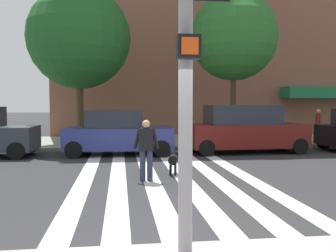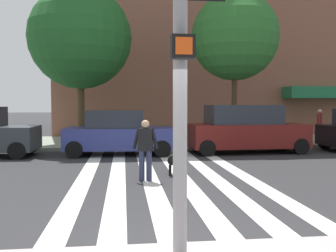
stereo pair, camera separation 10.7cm
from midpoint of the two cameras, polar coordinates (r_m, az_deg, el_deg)
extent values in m
plane|color=#2B2B2D|center=(11.21, -3.37, -7.30)|extent=(160.00, 160.00, 0.00)
cube|color=gray|center=(19.97, -5.04, -2.38)|extent=(80.00, 6.00, 0.15)
cube|color=silver|center=(11.23, -12.39, -7.33)|extent=(0.45, 11.13, 0.01)
cube|color=silver|center=(11.19, -7.75, -7.33)|extent=(0.45, 11.13, 0.01)
cube|color=silver|center=(11.21, -3.11, -7.28)|extent=(0.45, 11.13, 0.01)
cube|color=silver|center=(11.31, 1.48, -7.18)|extent=(0.45, 11.13, 0.01)
cube|color=silver|center=(11.48, 5.96, -7.04)|extent=(0.45, 11.13, 0.01)
cube|color=silver|center=(11.71, 10.28, -6.87)|extent=(0.45, 11.13, 0.01)
cube|color=#1E6B41|center=(25.37, 21.57, 4.67)|extent=(4.52, 1.60, 0.70)
cylinder|color=gray|center=(4.86, 2.01, 14.90)|extent=(0.18, 0.18, 5.80)
cube|color=black|center=(4.62, 2.41, 11.74)|extent=(0.28, 0.18, 0.28)
cube|color=#E54C14|center=(4.52, 2.62, 11.92)|extent=(0.20, 0.01, 0.20)
cylinder|color=black|center=(16.87, -20.27, -2.77)|extent=(0.67, 0.24, 0.66)
cylinder|color=black|center=(15.18, -21.94, -3.47)|extent=(0.67, 0.24, 0.66)
cube|color=navy|center=(15.56, -7.53, -1.80)|extent=(4.38, 2.11, 0.86)
cube|color=#232833|center=(15.51, -8.19, 1.06)|extent=(2.28, 1.79, 0.70)
cylinder|color=black|center=(16.49, -1.56, -2.69)|extent=(0.67, 0.24, 0.66)
cylinder|color=black|center=(14.72, -1.14, -3.43)|extent=(0.67, 0.24, 0.66)
cylinder|color=black|center=(16.63, -13.16, -2.73)|extent=(0.67, 0.24, 0.66)
cylinder|color=black|center=(14.88, -14.14, -3.46)|extent=(0.67, 0.24, 0.66)
cube|color=maroon|center=(16.41, 11.48, -1.37)|extent=(4.96, 2.07, 0.97)
cube|color=#232833|center=(16.29, 10.88, 1.71)|extent=(3.04, 1.77, 0.79)
cylinder|color=black|center=(18.01, 16.36, -2.32)|extent=(0.67, 0.24, 0.66)
cylinder|color=black|center=(16.48, 18.95, -2.88)|extent=(0.67, 0.24, 0.66)
cylinder|color=black|center=(16.69, 4.08, -2.63)|extent=(0.67, 0.24, 0.66)
cylinder|color=black|center=(15.03, 5.60, -3.31)|extent=(0.67, 0.24, 0.66)
cylinder|color=black|center=(18.84, 22.18, -2.19)|extent=(0.66, 0.22, 0.66)
cylinder|color=#4C3823|center=(18.66, -13.20, 3.07)|extent=(0.33, 0.33, 3.70)
sphere|color=#1E5623|center=(18.92, -13.33, 12.76)|extent=(4.85, 4.85, 4.85)
cylinder|color=#4C3823|center=(18.52, 9.57, 3.49)|extent=(0.26, 0.26, 3.95)
sphere|color=#286628|center=(18.79, 9.67, 13.04)|extent=(4.15, 4.15, 4.15)
cylinder|color=#282D4C|center=(10.26, -4.12, -5.98)|extent=(0.18, 0.18, 0.82)
cylinder|color=#282D4C|center=(10.24, -3.01, -5.99)|extent=(0.18, 0.18, 0.82)
cube|color=black|center=(10.16, -3.58, -2.03)|extent=(0.42, 0.31, 0.60)
cylinder|color=black|center=(10.19, -4.92, -1.85)|extent=(0.24, 0.13, 0.57)
cylinder|color=black|center=(10.13, -2.23, -1.87)|extent=(0.24, 0.13, 0.57)
sphere|color=tan|center=(10.13, -3.59, 0.28)|extent=(0.26, 0.26, 0.22)
cylinder|color=black|center=(11.16, 0.48, -5.00)|extent=(0.36, 0.59, 0.26)
sphere|color=black|center=(11.50, 0.57, -4.25)|extent=(0.23, 0.23, 0.20)
cylinder|color=black|center=(10.78, 0.37, -5.03)|extent=(0.08, 0.24, 0.16)
cylinder|color=black|center=(11.40, 0.17, -6.30)|extent=(0.07, 0.07, 0.32)
cylinder|color=black|center=(11.39, 0.88, -6.31)|extent=(0.07, 0.07, 0.32)
cylinder|color=black|center=(11.02, 0.06, -6.64)|extent=(0.07, 0.07, 0.32)
cylinder|color=black|center=(11.01, 0.79, -6.65)|extent=(0.07, 0.07, 0.32)
cylinder|color=#6B6051|center=(20.56, 21.36, -1.08)|extent=(0.21, 0.21, 0.82)
cylinder|color=#6B6051|center=(20.76, 21.39, -1.04)|extent=(0.21, 0.21, 0.82)
cube|color=maroon|center=(20.62, 21.42, 0.91)|extent=(0.40, 0.45, 0.60)
cylinder|color=maroon|center=(20.38, 21.38, 0.97)|extent=(0.19, 0.24, 0.57)
cylinder|color=maroon|center=(20.85, 21.46, 1.02)|extent=(0.19, 0.24, 0.57)
sphere|color=tan|center=(20.60, 21.44, 2.05)|extent=(0.30, 0.30, 0.22)
camera|label=1|loc=(0.05, -90.24, -0.01)|focal=40.71mm
camera|label=2|loc=(0.05, 89.76, 0.01)|focal=40.71mm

